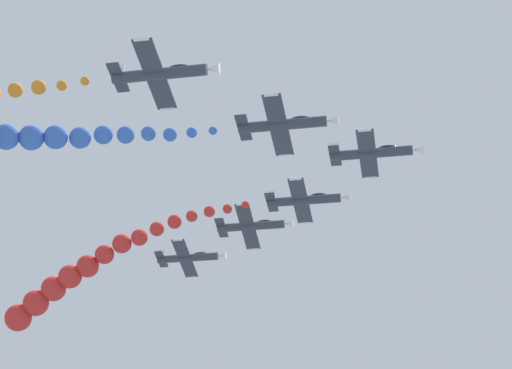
# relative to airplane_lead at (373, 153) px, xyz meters

# --- Properties ---
(airplane_lead) EXTENTS (9.51, 10.35, 2.75)m
(airplane_lead) POSITION_rel_airplane_lead_xyz_m (0.00, 0.00, 0.00)
(airplane_lead) COLOR #333842
(airplane_left_inner) EXTENTS (9.41, 10.35, 3.06)m
(airplane_left_inner) POSITION_rel_airplane_lead_xyz_m (-10.35, -8.84, -0.63)
(airplane_left_inner) COLOR #333842
(smoke_trail_left_inner) EXTENTS (4.90, 31.65, 14.34)m
(smoke_trail_left_inner) POSITION_rel_airplane_lead_xyz_m (-11.96, -38.46, -8.38)
(smoke_trail_left_inner) COLOR red
(airplane_right_inner) EXTENTS (9.36, 10.35, 3.15)m
(airplane_right_inner) POSITION_rel_airplane_lead_xyz_m (9.97, -8.39, -0.88)
(airplane_right_inner) COLOR #333842
(airplane_left_outer) EXTENTS (9.15, 10.35, 3.52)m
(airplane_left_outer) POSITION_rel_airplane_lead_xyz_m (-19.29, -17.09, 0.01)
(airplane_left_outer) COLOR #333842
(airplane_right_outer) EXTENTS (9.39, 10.35, 3.10)m
(airplane_right_outer) POSITION_rel_airplane_lead_xyz_m (20.44, -18.29, -0.10)
(airplane_right_outer) COLOR #333842
(airplane_trailing) EXTENTS (9.25, 10.35, 3.36)m
(airplane_trailing) POSITION_rel_airplane_lead_xyz_m (-29.99, -28.46, -0.04)
(airplane_trailing) COLOR #333842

